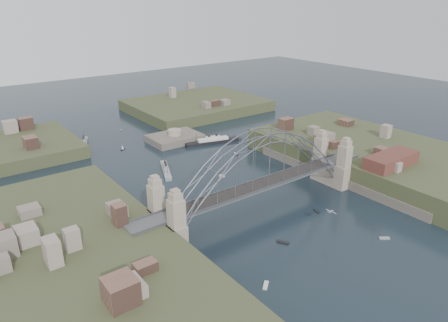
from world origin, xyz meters
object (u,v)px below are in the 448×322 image
naval_cruiser_far (84,143)px  ocean_liner (213,141)px  bridge (262,172)px  wharf_shed (391,160)px  fort_island (175,142)px  naval_cruiser_near (166,170)px

naval_cruiser_far → ocean_liner: ocean_liner is taller
bridge → wharf_shed: size_ratio=4.20×
fort_island → naval_cruiser_near: 34.25m
bridge → ocean_liner: bearing=67.5°
naval_cruiser_far → bridge: bearing=-76.3°
bridge → wharf_shed: bridge is taller
naval_cruiser_near → naval_cruiser_far: bearing=106.1°
bridge → naval_cruiser_far: bearing=103.7°
naval_cruiser_far → ocean_liner: bearing=-34.7°
fort_island → naval_cruiser_far: size_ratio=1.38×
naval_cruiser_far → ocean_liner: (45.64, -31.58, 0.09)m
fort_island → naval_cruiser_near: fort_island is taller
fort_island → naval_cruiser_near: bearing=-126.1°
fort_island → ocean_liner: ocean_liner is taller
bridge → fort_island: bridge is taller
bridge → fort_island: (12.00, 70.00, -12.66)m
wharf_shed → naval_cruiser_near: wharf_shed is taller
ocean_liner → wharf_shed: bearing=-74.3°
naval_cruiser_near → wharf_shed: bearing=-47.2°
bridge → naval_cruiser_far: (-21.75, 89.31, -11.47)m
bridge → naval_cruiser_near: size_ratio=5.00×
fort_island → naval_cruiser_far: 38.90m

